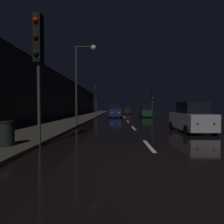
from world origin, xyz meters
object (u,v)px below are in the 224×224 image
at_px(traffic_light_far_left, 96,94).
at_px(streetlamp_overhead, 82,72).
at_px(traffic_light_near_left, 38,50).
at_px(trash_bin_curbside, 7,133).
at_px(traffic_light_far_right, 152,96).
at_px(car_approaching_headlights, 115,111).
at_px(car_parked_right_near, 191,118).
at_px(car_parked_right_far, 145,112).
at_px(car_distant_taillights, 127,110).

height_order(traffic_light_far_left, streetlamp_overhead, streetlamp_overhead).
bearing_deg(traffic_light_near_left, trash_bin_curbside, -64.59).
bearing_deg(traffic_light_near_left, streetlamp_overhead, -179.65).
height_order(traffic_light_far_right, car_approaching_headlights, traffic_light_far_right).
bearing_deg(car_parked_right_near, traffic_light_near_left, 119.36).
bearing_deg(car_parked_right_far, trash_bin_curbside, 157.73).
height_order(traffic_light_far_left, car_parked_right_far, traffic_light_far_left).
distance_m(traffic_light_near_left, streetlamp_overhead, 6.97).
height_order(traffic_light_near_left, car_parked_right_near, traffic_light_near_left).
bearing_deg(traffic_light_far_left, car_distant_taillights, 158.85).
relative_size(traffic_light_near_left, car_approaching_headlights, 1.19).
xyz_separation_m(traffic_light_far_left, car_distant_taillights, (5.72, 16.15, -2.75)).
bearing_deg(car_distant_taillights, car_parked_right_near, -175.89).
relative_size(traffic_light_far_right, car_parked_right_far, 1.24).
xyz_separation_m(car_approaching_headlights, car_parked_right_near, (4.98, -16.47, -0.13)).
height_order(streetlamp_overhead, car_approaching_headlights, streetlamp_overhead).
distance_m(traffic_light_far_left, car_distant_taillights, 17.35).
distance_m(traffic_light_far_left, traffic_light_near_left, 18.86).
relative_size(traffic_light_far_left, streetlamp_overhead, 0.76).
height_order(traffic_light_far_left, traffic_light_near_left, traffic_light_near_left).
bearing_deg(traffic_light_near_left, car_distant_taillights, 174.11).
bearing_deg(trash_bin_curbside, traffic_light_far_right, 64.41).
relative_size(streetlamp_overhead, car_parked_right_far, 1.75).
bearing_deg(trash_bin_curbside, car_distant_taillights, 79.04).
height_order(car_parked_right_near, car_parked_right_far, car_parked_right_near).
bearing_deg(traffic_light_far_left, car_approaching_headlights, 124.20).
height_order(trash_bin_curbside, car_parked_right_far, car_parked_right_far).
height_order(streetlamp_overhead, car_distant_taillights, streetlamp_overhead).
bearing_deg(traffic_light_far_left, traffic_light_far_right, 96.88).
relative_size(streetlamp_overhead, car_parked_right_near, 1.69).
bearing_deg(car_distant_taillights, car_parked_right_far, -170.65).
bearing_deg(trash_bin_curbside, traffic_light_near_left, 21.86).
bearing_deg(car_distant_taillights, traffic_light_far_left, 160.50).
distance_m(car_parked_right_far, car_distant_taillights, 13.49).
height_order(traffic_light_near_left, car_approaching_headlights, traffic_light_near_left).
xyz_separation_m(traffic_light_far_left, car_parked_right_far, (7.91, 2.83, -2.77)).
distance_m(car_approaching_headlights, car_distant_taillights, 14.31).
bearing_deg(traffic_light_far_left, streetlamp_overhead, -0.29).
bearing_deg(car_approaching_headlights, trash_bin_curbside, -10.77).
xyz_separation_m(trash_bin_curbside, car_parked_right_far, (9.05, 22.11, 0.25)).
distance_m(streetlamp_overhead, trash_bin_curbside, 8.40).
height_order(streetlamp_overhead, car_parked_right_far, streetlamp_overhead).
bearing_deg(trash_bin_curbside, car_parked_right_far, 67.73).
relative_size(car_approaching_headlights, car_distant_taillights, 1.16).
bearing_deg(trash_bin_curbside, traffic_light_far_left, 86.61).
xyz_separation_m(car_parked_right_near, car_distant_taillights, (-2.19, 30.50, -0.01)).
xyz_separation_m(traffic_light_far_left, streetlamp_overhead, (0.29, -11.92, 0.78)).
bearing_deg(car_approaching_headlights, car_parked_right_far, 98.19).
height_order(streetlamp_overhead, trash_bin_curbside, streetlamp_overhead).
bearing_deg(streetlamp_overhead, car_parked_right_far, 62.67).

